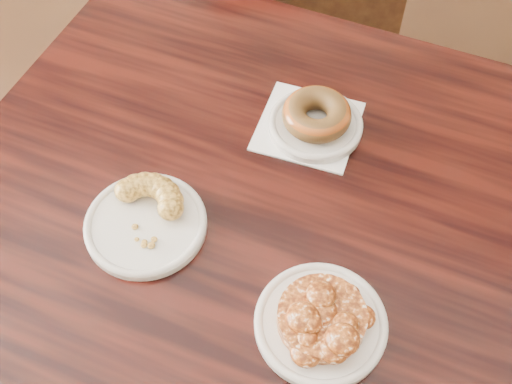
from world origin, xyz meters
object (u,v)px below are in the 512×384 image
(chair_far, at_px, (302,4))
(apple_fritter, at_px, (322,316))
(cafe_table, at_px, (251,325))
(glazed_donut, at_px, (317,114))
(cruller_fragment, at_px, (143,216))

(chair_far, relative_size, apple_fritter, 5.75)
(cafe_table, bearing_deg, apple_fritter, -36.28)
(apple_fritter, bearing_deg, glazed_donut, 103.54)
(cafe_table, bearing_deg, cruller_fragment, -154.85)
(glazed_donut, xyz_separation_m, apple_fritter, (0.08, -0.33, -0.00))
(chair_far, bearing_deg, apple_fritter, 89.83)
(cafe_table, height_order, apple_fritter, apple_fritter)
(apple_fritter, height_order, cruller_fragment, apple_fritter)
(chair_far, relative_size, cruller_fragment, 7.10)
(cruller_fragment, bearing_deg, chair_far, 87.52)
(cafe_table, height_order, glazed_donut, glazed_donut)
(cruller_fragment, bearing_deg, glazed_donut, 51.60)
(cafe_table, relative_size, chair_far, 1.08)
(glazed_donut, distance_m, cruller_fragment, 0.32)
(chair_far, xyz_separation_m, apple_fritter, (0.24, -1.00, 0.33))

